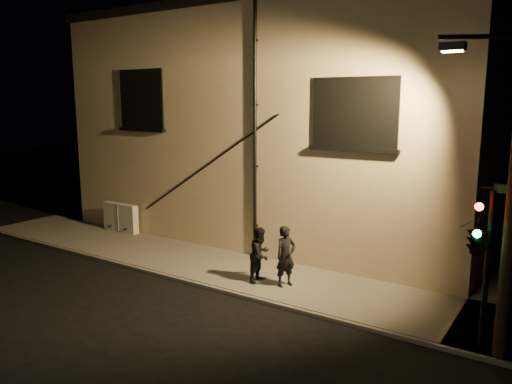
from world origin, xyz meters
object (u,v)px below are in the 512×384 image
Objects in this scene: traffic_signal at (478,238)px; streetlamp_pole at (511,181)px; pedestrian_b at (260,254)px; utility_cabinet at (121,217)px; pedestrian_a at (286,256)px.

streetlamp_pole reaches higher than traffic_signal.
traffic_signal is (5.89, -0.74, 1.57)m from pedestrian_b.
traffic_signal is (13.72, -2.41, 1.81)m from utility_cabinet.
utility_cabinet is at bearing 170.02° from traffic_signal.
utility_cabinet is 8.01m from pedestrian_b.
pedestrian_a is at bearing 170.67° from streetlamp_pole.
streetlamp_pole is (5.62, -0.92, 2.78)m from pedestrian_a.
pedestrian_a reaches higher than utility_cabinet.
traffic_signal reaches higher than pedestrian_b.
utility_cabinet is 14.05m from traffic_signal.
pedestrian_a is (8.62, -1.58, 0.30)m from utility_cabinet.
utility_cabinet is 14.78m from streetlamp_pole.
pedestrian_a is 1.07× the size of pedestrian_b.
streetlamp_pole reaches higher than pedestrian_b.
streetlamp_pole is at bearing -98.60° from pedestrian_b.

